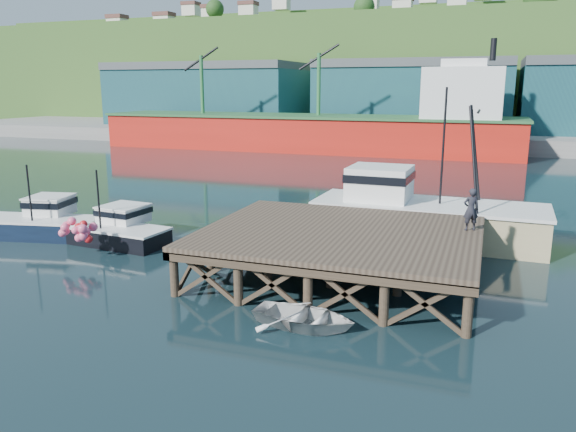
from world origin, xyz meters
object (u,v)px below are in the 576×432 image
at_px(trawler, 424,210).
at_px(dockworker, 471,209).
at_px(boat_navy, 43,221).
at_px(dinghy, 304,317).
at_px(boat_black, 113,229).

distance_m(trawler, dockworker, 6.20).
height_order(trawler, dockworker, trawler).
height_order(boat_navy, trawler, trawler).
bearing_deg(dinghy, dockworker, -28.70).
relative_size(boat_navy, dockworker, 3.76).
height_order(boat_navy, dockworker, boat_navy).
bearing_deg(dockworker, boat_black, -22.21).
distance_m(boat_navy, boat_black, 4.63).
bearing_deg(dinghy, boat_black, 66.98).
bearing_deg(trawler, dinghy, -99.29).
relative_size(boat_black, dockworker, 3.63).
relative_size(boat_black, dinghy, 1.83).
relative_size(dinghy, dockworker, 1.98).
bearing_deg(trawler, boat_navy, -160.97).
height_order(dinghy, dockworker, dockworker).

